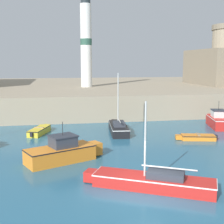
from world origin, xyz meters
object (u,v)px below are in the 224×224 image
(sailboat_black_8, at_px, (118,128))
(lighthouse, at_px, (86,40))
(motorboat_orange_4, at_px, (63,152))
(motorboat_red_1, at_px, (218,120))
(sailboat_red_5, at_px, (152,181))
(dinghy_orange_2, at_px, (197,137))
(dinghy_yellow_7, at_px, (40,130))

(sailboat_black_8, bearing_deg, lighthouse, 93.93)
(motorboat_orange_4, bearing_deg, sailboat_black_8, 56.07)
(motorboat_red_1, bearing_deg, sailboat_red_5, -128.89)
(sailboat_red_5, bearing_deg, dinghy_orange_2, 53.71)
(sailboat_red_5, bearing_deg, sailboat_black_8, 86.60)
(dinghy_orange_2, distance_m, lighthouse, 24.95)
(sailboat_black_8, height_order, lighthouse, lighthouse)
(motorboat_red_1, relative_size, lighthouse, 0.36)
(dinghy_orange_2, height_order, sailboat_black_8, sailboat_black_8)
(dinghy_yellow_7, relative_size, sailboat_black_8, 0.67)
(sailboat_red_5, distance_m, lighthouse, 32.52)
(sailboat_black_8, bearing_deg, dinghy_yellow_7, 174.56)
(sailboat_red_5, bearing_deg, motorboat_red_1, 51.11)
(motorboat_red_1, relative_size, motorboat_orange_4, 0.94)
(motorboat_red_1, xyz_separation_m, sailboat_black_8, (-10.40, -0.75, -0.19))
(lighthouse, bearing_deg, motorboat_orange_4, -98.75)
(motorboat_red_1, relative_size, dinghy_orange_2, 1.44)
(sailboat_red_5, xyz_separation_m, lighthouse, (-0.46, 31.20, 9.15))
(sailboat_black_8, bearing_deg, dinghy_orange_2, -32.87)
(dinghy_yellow_7, bearing_deg, dinghy_orange_2, -19.09)
(motorboat_red_1, bearing_deg, sailboat_black_8, -175.86)
(motorboat_red_1, distance_m, sailboat_red_5, 17.80)
(dinghy_orange_2, bearing_deg, motorboat_red_1, 46.43)
(motorboat_red_1, relative_size, dinghy_yellow_7, 1.31)
(dinghy_orange_2, bearing_deg, dinghy_yellow_7, 160.91)
(lighthouse, bearing_deg, sailboat_red_5, -89.15)
(lighthouse, bearing_deg, dinghy_orange_2, -71.77)
(dinghy_orange_2, relative_size, dinghy_yellow_7, 0.91)
(sailboat_black_8, bearing_deg, motorboat_orange_4, -123.93)
(motorboat_red_1, distance_m, dinghy_yellow_7, 17.57)
(motorboat_red_1, height_order, dinghy_orange_2, motorboat_red_1)
(motorboat_orange_4, xyz_separation_m, sailboat_black_8, (5.22, 7.77, -0.19))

